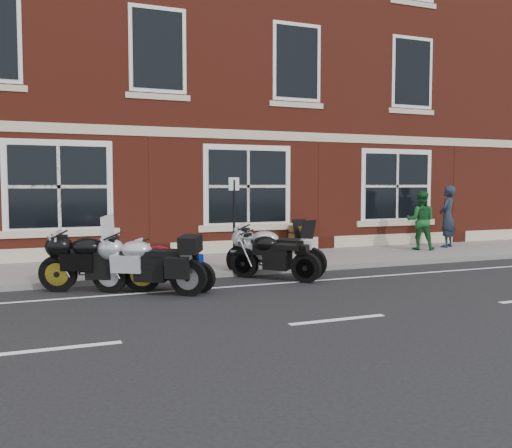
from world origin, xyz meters
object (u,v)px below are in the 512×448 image
object	(u,v)px
moto_sport_red	(168,264)
moto_sport_silver	(274,250)
barrel_planter	(299,238)
pedestrian_left	(447,217)
pedestrian_right	(421,220)
a_board_sign	(304,236)
moto_naked_black	(273,255)
parking_sign	(234,216)
moto_sport_black	(98,260)
moto_touring_silver	(146,262)

from	to	relation	value
moto_sport_red	moto_sport_silver	size ratio (longest dim) A/B	0.83
barrel_planter	moto_sport_red	bearing A→B (deg)	-140.67
pedestrian_left	pedestrian_right	bearing A→B (deg)	-20.71
a_board_sign	barrel_planter	bearing A→B (deg)	57.37
pedestrian_right	a_board_sign	size ratio (longest dim) A/B	1.84
moto_naked_black	parking_sign	world-z (taller)	parking_sign
moto_naked_black	moto_sport_black	bearing A→B (deg)	139.35
pedestrian_right	barrel_planter	bearing A→B (deg)	19.31
moto_sport_red	a_board_sign	distance (m)	5.84
moto_sport_red	parking_sign	size ratio (longest dim) A/B	0.71
moto_touring_silver	parking_sign	size ratio (longest dim) A/B	0.93
moto_sport_black	moto_sport_red	bearing A→B (deg)	-80.80
barrel_planter	pedestrian_left	bearing A→B (deg)	-10.33
parking_sign	moto_sport_red	bearing A→B (deg)	-160.73
moto_touring_silver	moto_sport_silver	world-z (taller)	moto_touring_silver
moto_sport_silver	a_board_sign	xyz separation A→B (m)	(2.20, 2.86, -0.00)
moto_touring_silver	pedestrian_right	world-z (taller)	pedestrian_right
moto_sport_red	pedestrian_left	size ratio (longest dim) A/B	0.79
parking_sign	moto_touring_silver	bearing A→B (deg)	-162.95
a_board_sign	barrel_planter	world-z (taller)	a_board_sign
pedestrian_right	moto_sport_silver	bearing A→B (deg)	58.20
moto_touring_silver	pedestrian_left	distance (m)	10.37
moto_sport_red	barrel_planter	bearing A→B (deg)	-7.20
a_board_sign	parking_sign	size ratio (longest dim) A/B	0.45
moto_sport_black	parking_sign	xyz separation A→B (m)	(3.15, 1.15, 0.72)
a_board_sign	moto_sport_silver	bearing A→B (deg)	-151.46
moto_sport_silver	barrel_planter	world-z (taller)	moto_sport_silver
moto_sport_silver	a_board_sign	distance (m)	3.61
moto_sport_red	barrel_planter	xyz separation A→B (m)	(4.76, 3.90, -0.01)
moto_sport_silver	pedestrian_left	size ratio (longest dim) A/B	0.95
pedestrian_left	a_board_sign	size ratio (longest dim) A/B	2.00
pedestrian_left	moto_touring_silver	bearing A→B (deg)	-13.74
moto_sport_black	pedestrian_left	distance (m)	10.97
pedestrian_left	parking_sign	bearing A→B (deg)	-20.17
parking_sign	barrel_planter	bearing A→B (deg)	21.65
moto_sport_silver	barrel_planter	size ratio (longest dim) A/B	2.43
moto_touring_silver	parking_sign	xyz separation A→B (m)	(2.36, 1.69, 0.72)
moto_touring_silver	a_board_sign	distance (m)	6.36
moto_sport_silver	pedestrian_right	bearing A→B (deg)	-26.06
moto_sport_black	moto_naked_black	world-z (taller)	moto_sport_black
moto_touring_silver	a_board_sign	bearing A→B (deg)	-20.11
moto_sport_red	barrel_planter	size ratio (longest dim) A/B	2.02
moto_sport_silver	a_board_sign	bearing A→B (deg)	5.00
moto_sport_silver	parking_sign	world-z (taller)	parking_sign
moto_sport_black	pedestrian_left	xyz separation A→B (m)	(10.61, 2.75, 0.46)
pedestrian_left	parking_sign	distance (m)	7.64
pedestrian_left	parking_sign	size ratio (longest dim) A/B	0.90
moto_touring_silver	moto_sport_black	xyz separation A→B (m)	(-0.79, 0.55, 0.00)
pedestrian_left	barrel_planter	size ratio (longest dim) A/B	2.56
moto_sport_red	moto_sport_silver	xyz separation A→B (m)	(2.49, 0.61, 0.09)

